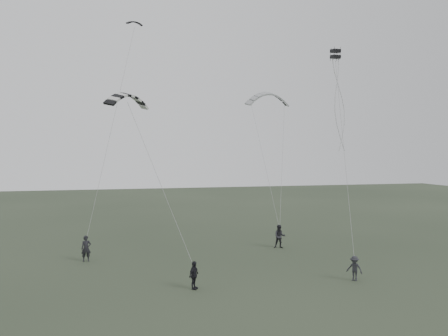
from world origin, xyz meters
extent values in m
plane|color=#2C3726|center=(0.00, 0.00, 0.00)|extent=(140.00, 140.00, 0.00)
imported|color=black|center=(-8.47, 6.06, 0.93)|extent=(0.74, 0.54, 1.86)
imported|color=#222227|center=(6.69, 6.92, 0.95)|extent=(1.09, 0.95, 1.90)
imported|color=black|center=(-2.02, -2.12, 0.81)|extent=(0.90, 0.98, 1.61)
imported|color=#25262A|center=(7.80, -2.83, 0.76)|extent=(1.05, 1.12, 1.52)
camera|label=1|loc=(-6.23, -26.58, 7.83)|focal=35.00mm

